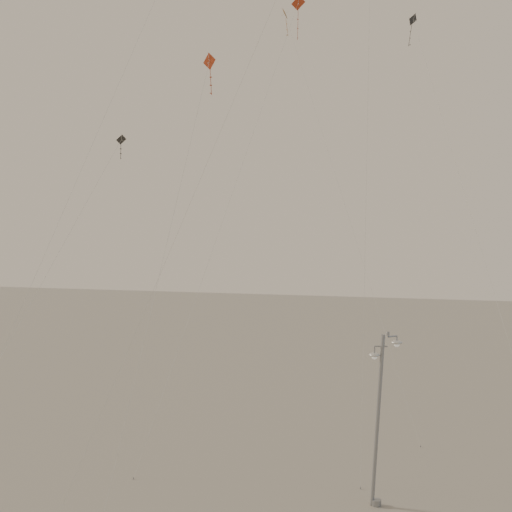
# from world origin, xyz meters

# --- Properties ---
(street_lamp) EXTENTS (1.51, 0.89, 8.27)m
(street_lamp) POSITION_xyz_m (4.22, 5.74, 4.41)
(street_lamp) COLOR gray
(street_lamp) RESTS_ON ground
(kite_1) EXTENTS (10.64, 5.08, 26.87)m
(kite_1) POSITION_xyz_m (-1.55, 4.82, 20.85)
(kite_1) COLOR black
(kite_1) RESTS_ON ground
(kite_3) EXTENTS (3.12, 7.27, 20.58)m
(kite_3) POSITION_xyz_m (-3.73, 1.16, 15.32)
(kite_3) COLOR #9E3216
(kite_3) RESTS_ON ground
(kite_4) EXTENTS (7.02, 12.66, 25.14)m
(kite_4) POSITION_xyz_m (7.17, 12.86, 18.17)
(kite_4) COLOR black
(kite_4) RESTS_ON ground
(kite_5) EXTENTS (10.03, 10.20, 28.03)m
(kite_5) POSITION_xyz_m (-1.08, 21.63, 20.49)
(kite_5) COLOR #8F4F17
(kite_5) RESTS_ON ground
(kite_6) EXTENTS (6.71, 9.37, 17.86)m
(kite_6) POSITION_xyz_m (-11.94, 6.61, 12.19)
(kite_6) COLOR black
(kite_6) RESTS_ON ground
(kite_7) EXTENTS (6.87, 13.17, 27.39)m
(kite_7) POSITION_xyz_m (-3.19, 16.42, 21.19)
(kite_7) COLOR #9E3216
(kite_7) RESTS_ON ground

